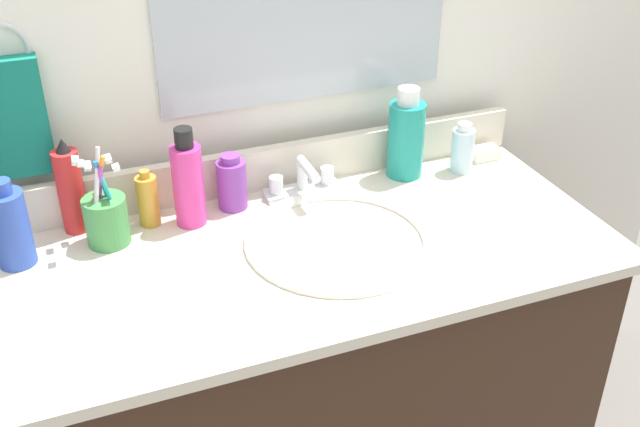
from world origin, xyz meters
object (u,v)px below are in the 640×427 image
(bottle_mouthwash_teal, at_px, (406,137))
(bottle_soap_pink, at_px, (188,182))
(hand_towel, at_px, (15,118))
(bottle_shampoo_blue, at_px, (10,227))
(bottle_cream_purple, at_px, (232,183))
(bottle_oil_amber, at_px, (148,200))
(bottle_gel_clear, at_px, (462,149))
(faucet, at_px, (303,182))
(soap_bar, at_px, (484,153))
(bottle_spray_red, at_px, (71,189))
(cup_green, at_px, (106,218))

(bottle_mouthwash_teal, relative_size, bottle_soap_pink, 0.99)
(hand_towel, xyz_separation_m, bottle_shampoo_blue, (-0.04, -0.13, -0.15))
(bottle_soap_pink, xyz_separation_m, bottle_cream_purple, (0.09, 0.03, -0.03))
(bottle_oil_amber, relative_size, bottle_gel_clear, 1.03)
(bottle_soap_pink, bearing_deg, bottle_oil_amber, 162.18)
(faucet, relative_size, bottle_oil_amber, 1.40)
(bottle_soap_pink, xyz_separation_m, soap_bar, (0.67, 0.03, -0.08))
(bottle_soap_pink, distance_m, soap_bar, 0.68)
(bottle_mouthwash_teal, bearing_deg, bottle_spray_red, 177.82)
(bottle_mouthwash_teal, xyz_separation_m, bottle_soap_pink, (-0.47, -0.03, -0.00))
(bottle_cream_purple, bearing_deg, bottle_soap_pink, -162.60)
(cup_green, bearing_deg, bottle_soap_pink, 4.78)
(faucet, xyz_separation_m, bottle_spray_red, (-0.45, 0.03, 0.06))
(bottle_cream_purple, bearing_deg, bottle_spray_red, 174.92)
(bottle_spray_red, distance_m, cup_green, 0.09)
(hand_towel, height_order, bottle_cream_purple, hand_towel)
(bottle_spray_red, distance_m, bottle_mouthwash_teal, 0.68)
(bottle_spray_red, relative_size, bottle_soap_pink, 0.96)
(bottle_oil_amber, relative_size, bottle_cream_purple, 1.00)
(bottle_spray_red, distance_m, bottle_soap_pink, 0.21)
(faucet, height_order, bottle_mouthwash_teal, bottle_mouthwash_teal)
(bottle_oil_amber, xyz_separation_m, cup_green, (-0.08, -0.04, -0.00))
(hand_towel, xyz_separation_m, cup_green, (0.12, -0.12, -0.17))
(bottle_mouthwash_teal, bearing_deg, cup_green, -176.14)
(faucet, distance_m, bottle_cream_purple, 0.15)
(bottle_mouthwash_teal, xyz_separation_m, cup_green, (-0.63, -0.04, -0.04))
(bottle_oil_amber, distance_m, soap_bar, 0.75)
(hand_towel, bearing_deg, soap_bar, -4.29)
(hand_towel, height_order, bottle_gel_clear, hand_towel)
(faucet, height_order, bottle_gel_clear, bottle_gel_clear)
(faucet, distance_m, cup_green, 0.40)
(bottle_oil_amber, bearing_deg, soap_bar, 0.63)
(bottle_mouthwash_teal, bearing_deg, bottle_cream_purple, -179.89)
(hand_towel, distance_m, bottle_spray_red, 0.16)
(hand_towel, height_order, bottle_spray_red, hand_towel)
(bottle_mouthwash_teal, bearing_deg, bottle_gel_clear, -13.63)
(faucet, height_order, bottle_shampoo_blue, bottle_shampoo_blue)
(bottle_gel_clear, distance_m, bottle_soap_pink, 0.59)
(bottle_soap_pink, bearing_deg, hand_towel, 159.52)
(bottle_soap_pink, height_order, bottle_shampoo_blue, bottle_soap_pink)
(bottle_shampoo_blue, bearing_deg, soap_bar, 3.17)
(faucet, xyz_separation_m, bottle_soap_pink, (-0.24, -0.02, 0.06))
(faucet, height_order, bottle_oil_amber, bottle_oil_amber)
(bottle_spray_red, distance_m, bottle_shampoo_blue, 0.14)
(hand_towel, bearing_deg, cup_green, -44.43)
(hand_towel, relative_size, cup_green, 1.14)
(bottle_oil_amber, bearing_deg, bottle_soap_pink, -17.82)
(bottle_spray_red, distance_m, bottle_gel_clear, 0.80)
(faucet, distance_m, bottle_gel_clear, 0.36)
(bottle_mouthwash_teal, distance_m, bottle_soap_pink, 0.47)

